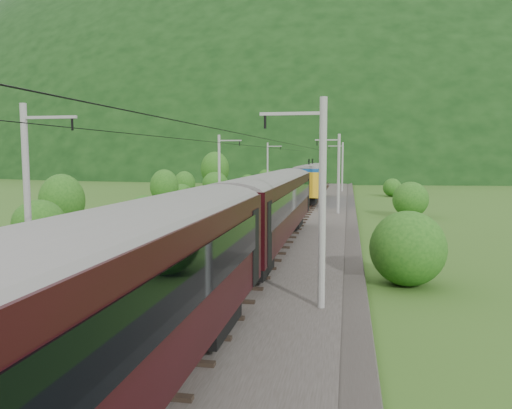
# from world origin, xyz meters

# --- Properties ---
(ground) EXTENTS (600.00, 600.00, 0.00)m
(ground) POSITION_xyz_m (0.00, 0.00, 0.00)
(ground) COLOR #2F5119
(ground) RESTS_ON ground
(railbed) EXTENTS (14.00, 220.00, 0.30)m
(railbed) POSITION_xyz_m (0.00, 10.00, 0.15)
(railbed) COLOR #38332D
(railbed) RESTS_ON ground
(track_left) EXTENTS (2.40, 220.00, 0.27)m
(track_left) POSITION_xyz_m (-2.40, 10.00, 0.37)
(track_left) COLOR brown
(track_left) RESTS_ON railbed
(track_right) EXTENTS (2.40, 220.00, 0.27)m
(track_right) POSITION_xyz_m (2.40, 10.00, 0.37)
(track_right) COLOR brown
(track_right) RESTS_ON railbed
(catenary_left) EXTENTS (2.54, 192.28, 8.00)m
(catenary_left) POSITION_xyz_m (-6.12, 32.00, 4.50)
(catenary_left) COLOR gray
(catenary_left) RESTS_ON railbed
(catenary_right) EXTENTS (2.54, 192.28, 8.00)m
(catenary_right) POSITION_xyz_m (6.12, 32.00, 4.50)
(catenary_right) COLOR gray
(catenary_right) RESTS_ON railbed
(overhead_wires) EXTENTS (4.83, 198.00, 0.03)m
(overhead_wires) POSITION_xyz_m (0.00, 10.00, 7.10)
(overhead_wires) COLOR black
(overhead_wires) RESTS_ON ground
(mountain_main) EXTENTS (504.00, 360.00, 244.00)m
(mountain_main) POSITION_xyz_m (0.00, 260.00, 0.00)
(mountain_main) COLOR black
(mountain_main) RESTS_ON ground
(mountain_ridge) EXTENTS (336.00, 280.00, 132.00)m
(mountain_ridge) POSITION_xyz_m (-120.00, 300.00, 0.00)
(mountain_ridge) COLOR black
(mountain_ridge) RESTS_ON ground
(train) EXTENTS (3.14, 126.89, 5.47)m
(train) POSITION_xyz_m (2.40, -11.96, 3.70)
(train) COLOR black
(train) RESTS_ON ground
(hazard_post_near) EXTENTS (0.16, 0.16, 1.52)m
(hazard_post_near) POSITION_xyz_m (-0.05, 22.75, 1.06)
(hazard_post_near) COLOR red
(hazard_post_near) RESTS_ON railbed
(hazard_post_far) EXTENTS (0.15, 0.15, 1.41)m
(hazard_post_far) POSITION_xyz_m (0.38, 37.98, 1.00)
(hazard_post_far) COLOR red
(hazard_post_far) RESTS_ON railbed
(signal) EXTENTS (0.21, 0.21, 1.93)m
(signal) POSITION_xyz_m (-4.20, 24.21, 1.43)
(signal) COLOR black
(signal) RESTS_ON railbed
(vegetation_left) EXTENTS (10.38, 142.68, 6.80)m
(vegetation_left) POSITION_xyz_m (-13.68, 18.07, 2.74)
(vegetation_left) COLOR #1D4D14
(vegetation_left) RESTS_ON ground
(vegetation_right) EXTENTS (6.91, 102.29, 3.20)m
(vegetation_right) POSITION_xyz_m (11.97, 2.39, 1.54)
(vegetation_right) COLOR #1D4D14
(vegetation_right) RESTS_ON ground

